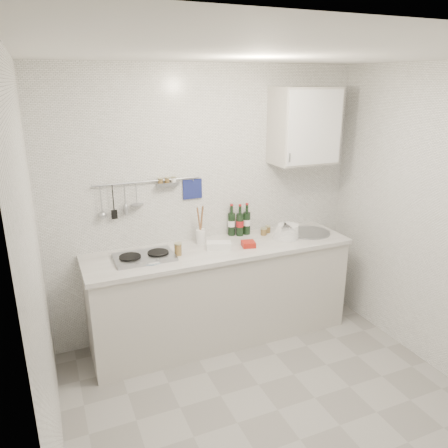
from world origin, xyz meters
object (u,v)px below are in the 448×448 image
wall_cabinet (304,126)px  utensil_crock (201,235)px  plate_stack_sink (287,232)px  plate_stack_hob (150,258)px  wine_bottles (239,220)px

wall_cabinet → utensil_crock: bearing=177.7°
plate_stack_sink → utensil_crock: size_ratio=0.76×
utensil_crock → wall_cabinet: bearing=-2.3°
plate_stack_hob → utensil_crock: bearing=20.8°
plate_stack_sink → plate_stack_hob: bearing=-178.6°
wall_cabinet → utensil_crock: (-1.03, 0.04, -0.95)m
plate_stack_sink → utensil_crock: utensil_crock is taller
wine_bottles → utensil_crock: utensil_crock is taller
wall_cabinet → wine_bottles: wall_cabinet is taller
wall_cabinet → plate_stack_sink: 1.01m
wall_cabinet → plate_stack_sink: (-0.22, -0.13, -0.97)m
wall_cabinet → wine_bottles: (-0.61, 0.11, -0.87)m
plate_stack_sink → utensil_crock: bearing=168.3°
wall_cabinet → wine_bottles: 1.07m
wall_cabinet → utensil_crock: size_ratio=1.94×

